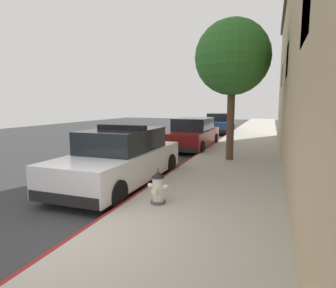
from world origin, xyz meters
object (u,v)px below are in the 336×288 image
object	(u,v)px
police_cruiser	(121,158)
street_tree	(232,58)
parked_car_silver_ahead	(193,134)
parked_car_dark_far	(220,124)
fire_hydrant	(158,187)

from	to	relation	value
police_cruiser	street_tree	bearing A→B (deg)	57.61
parked_car_silver_ahead	police_cruiser	bearing A→B (deg)	-91.44
parked_car_silver_ahead	parked_car_dark_far	world-z (taller)	same
police_cruiser	fire_hydrant	xyz separation A→B (m)	(1.75, -1.55, -0.23)
parked_car_dark_far	police_cruiser	bearing A→B (deg)	-90.25
police_cruiser	street_tree	world-z (taller)	street_tree
parked_car_silver_ahead	street_tree	bearing A→B (deg)	-53.79
parked_car_dark_far	fire_hydrant	distance (m)	17.30
parked_car_dark_far	street_tree	size ratio (longest dim) A/B	0.94
police_cruiser	parked_car_silver_ahead	xyz separation A→B (m)	(0.18, 7.07, -0.00)
parked_car_dark_far	fire_hydrant	xyz separation A→B (m)	(1.68, -17.22, -0.23)
fire_hydrant	police_cruiser	bearing A→B (deg)	138.42
police_cruiser	parked_car_dark_far	world-z (taller)	police_cruiser
parked_car_silver_ahead	street_tree	world-z (taller)	street_tree
parked_car_silver_ahead	street_tree	distance (m)	5.05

